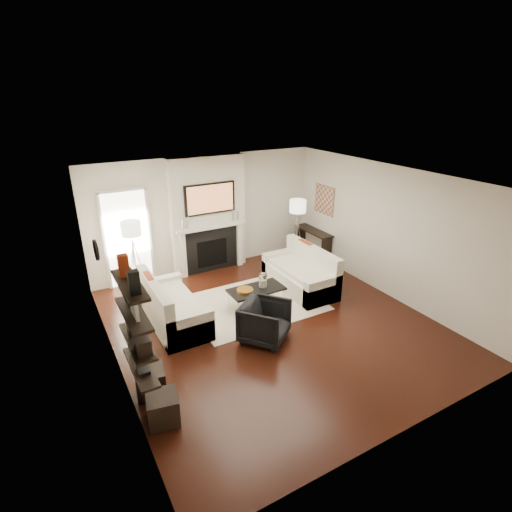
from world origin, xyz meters
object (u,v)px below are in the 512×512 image
coffee_table (256,289)px  armchair (265,320)px  ottoman_near (151,382)px  loveseat_right_base (299,280)px  lamp_left_shade (131,228)px  loveseat_left_base (175,313)px  lamp_right_shade (298,206)px

coffee_table → armchair: 1.11m
coffee_table → ottoman_near: 2.89m
coffee_table → armchair: armchair is taller
loveseat_right_base → armchair: size_ratio=2.33×
loveseat_right_base → coffee_table: 1.26m
lamp_left_shade → loveseat_right_base: bearing=-26.5°
loveseat_left_base → ottoman_near: size_ratio=4.50×
coffee_table → lamp_right_shade: bearing=37.4°
loveseat_left_base → loveseat_right_base: (2.82, 0.02, 0.00)m
loveseat_right_base → coffee_table: (-1.22, -0.25, 0.19)m
lamp_right_shade → ottoman_near: lamp_right_shade is taller
loveseat_right_base → lamp_right_shade: 1.95m
loveseat_left_base → loveseat_right_base: bearing=0.4°
loveseat_left_base → loveseat_right_base: same height
loveseat_right_base → coffee_table: size_ratio=1.64×
armchair → lamp_left_shade: 3.37m
ottoman_near → lamp_right_shade: bearing=33.0°
loveseat_right_base → lamp_right_shade: bearing=58.2°
coffee_table → ottoman_near: coffee_table is taller
loveseat_left_base → lamp_right_shade: 4.03m
coffee_table → lamp_left_shade: bearing=136.3°
coffee_table → lamp_left_shade: size_ratio=2.75×
armchair → lamp_left_shade: (-1.48, 2.84, 1.06)m
loveseat_left_base → coffee_table: (1.61, -0.24, 0.19)m
lamp_left_shade → ottoman_near: (-0.62, -3.21, -1.25)m
armchair → lamp_right_shade: 3.68m
coffee_table → ottoman_near: size_ratio=2.75×
loveseat_right_base → lamp_left_shade: bearing=153.5°
coffee_table → loveseat_right_base: bearing=11.8°
loveseat_left_base → lamp_left_shade: bearing=100.4°
loveseat_right_base → ottoman_near: 4.08m
lamp_left_shade → ottoman_near: bearing=-100.9°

